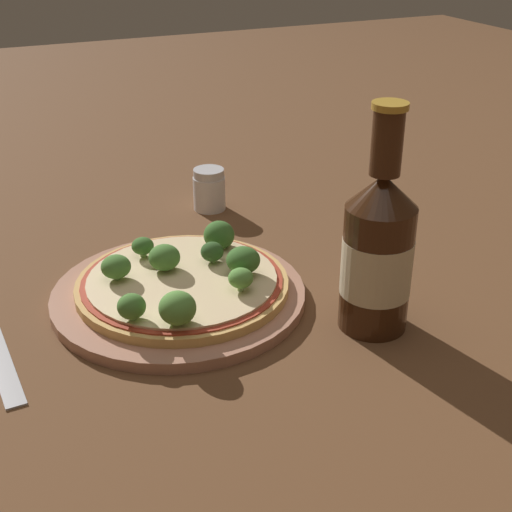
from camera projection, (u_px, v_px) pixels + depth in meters
name	position (u px, v px, depth m)	size (l,w,h in m)	color
ground_plane	(162.00, 303.00, 0.74)	(3.00, 3.00, 0.00)	brown
plate	(179.00, 296.00, 0.74)	(0.26, 0.26, 0.01)	tan
pizza	(183.00, 283.00, 0.74)	(0.22, 0.22, 0.01)	tan
broccoli_floret_0	(116.00, 267.00, 0.73)	(0.03, 0.03, 0.03)	#89A866
broccoli_floret_1	(241.00, 278.00, 0.71)	(0.03, 0.03, 0.02)	#89A866
broccoli_floret_2	(164.00, 257.00, 0.75)	(0.03, 0.03, 0.03)	#89A866
broccoli_floret_3	(219.00, 235.00, 0.79)	(0.03, 0.03, 0.03)	#89A866
broccoli_floret_4	(177.00, 308.00, 0.65)	(0.03, 0.03, 0.03)	#89A866
broccoli_floret_5	(132.00, 307.00, 0.66)	(0.03, 0.03, 0.03)	#89A866
broccoli_floret_6	(141.00, 246.00, 0.77)	(0.02, 0.02, 0.02)	#89A866
broccoli_floret_7	(243.00, 260.00, 0.74)	(0.04, 0.04, 0.03)	#89A866
broccoli_floret_8	(212.00, 252.00, 0.76)	(0.02, 0.02, 0.02)	#89A866
beer_bottle	(378.00, 251.00, 0.67)	(0.07, 0.07, 0.22)	#381E0F
pepper_shaker	(209.00, 190.00, 0.95)	(0.04, 0.04, 0.06)	silver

